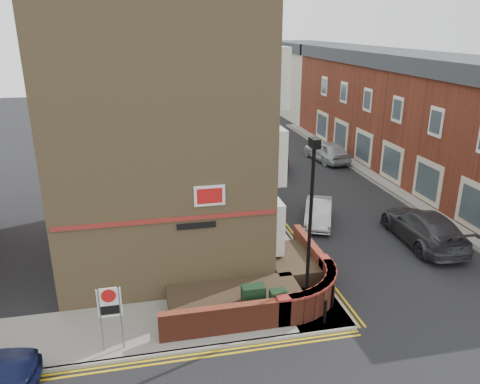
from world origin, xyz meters
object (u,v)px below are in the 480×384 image
Objects in this scene: utility_cabinet_large at (253,301)px; zone_sign at (110,308)px; lamppost at (310,228)px; silver_car_near at (318,212)px.

utility_cabinet_large is 4.86m from zone_sign.
silver_car_near is (3.40, 7.58, -2.73)m from lamppost.
lamppost is 1.69× the size of silver_car_near.
utility_cabinet_large is at bearing -102.64° from silver_car_near.
lamppost is 8.75m from silver_car_near.
silver_car_near is at bearing 39.64° from zone_sign.
lamppost is at bearing 6.07° from zone_sign.
lamppost reaches higher than silver_car_near.
utility_cabinet_large is (-1.90, 0.10, -2.62)m from lamppost.
utility_cabinet_large is 0.32× the size of silver_car_near.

